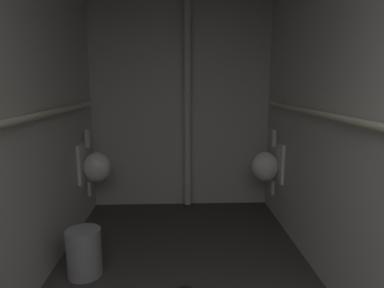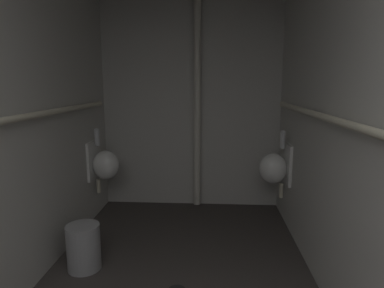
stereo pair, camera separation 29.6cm
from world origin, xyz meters
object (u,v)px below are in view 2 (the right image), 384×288
Objects in this scene: urinal_left_mid at (104,164)px; urinal_right_mid at (275,168)px; standpipe_back_wall at (197,101)px; waste_bin at (84,247)px.

urinal_left_mid is 1.00× the size of urinal_right_mid.
urinal_right_mid is at bearing -29.73° from standpipe_back_wall.
standpipe_back_wall is at bearing 59.84° from waste_bin.
urinal_left_mid is at bearing 178.75° from urinal_right_mid.
standpipe_back_wall reaches higher than urinal_right_mid.
waste_bin is at bearing -120.16° from standpipe_back_wall.
waste_bin is (-1.77, -1.03, -0.46)m from urinal_right_mid.
urinal_right_mid is (1.93, -0.04, 0.00)m from urinal_left_mid.
standpipe_back_wall is 6.74× the size of waste_bin.
urinal_left_mid is 1.93m from urinal_right_mid.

